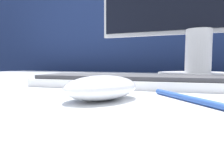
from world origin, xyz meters
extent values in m
cube|color=navy|center=(0.00, 0.67, 0.62)|extent=(5.00, 0.03, 1.25)
ellipsoid|color=white|center=(-0.01, -0.29, 0.72)|extent=(0.11, 0.13, 0.03)
cube|color=white|center=(-0.03, -0.12, 0.71)|extent=(0.41, 0.17, 0.02)
cube|color=#38383D|center=(-0.03, -0.12, 0.73)|extent=(0.38, 0.15, 0.01)
cylinder|color=silver|center=(0.09, 0.17, 0.72)|extent=(0.24, 0.24, 0.02)
cylinder|color=silver|center=(0.09, 0.17, 0.79)|extent=(0.08, 0.08, 0.13)
cylinder|color=#284C9E|center=(0.09, -0.25, 0.71)|extent=(0.10, 0.11, 0.01)
camera|label=1|loc=(0.11, -0.54, 0.76)|focal=35.00mm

